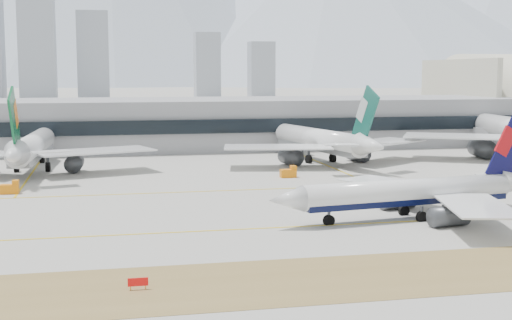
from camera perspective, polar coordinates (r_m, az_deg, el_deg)
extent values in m
plane|color=#A09E96|center=(111.61, -2.46, -5.05)|extent=(3000.00, 3000.00, 0.00)
cube|color=olive|center=(81.20, 1.39, -9.68)|extent=(360.00, 18.00, 0.06)
cube|color=yellow|center=(106.79, -2.00, -5.59)|extent=(360.00, 0.45, 0.04)
cube|color=yellow|center=(140.75, -4.51, -2.52)|extent=(360.00, 0.45, 0.04)
cylinder|color=white|center=(116.50, 12.04, -2.48)|extent=(36.83, 9.15, 4.01)
cube|color=black|center=(116.69, 12.03, -3.02)|extent=(36.02, 8.45, 1.80)
cone|color=white|center=(106.84, 2.40, -3.19)|extent=(6.11, 4.76, 4.01)
cube|color=white|center=(128.37, 11.18, -1.86)|extent=(17.74, 21.62, 0.24)
cube|color=white|center=(132.62, 18.49, -1.20)|extent=(5.67, 6.60, 0.16)
cylinder|color=#3F4247|center=(124.56, 11.23, -3.16)|extent=(6.47, 3.84, 3.00)
cube|color=#3F4247|center=(124.35, 11.24, -2.61)|extent=(2.56, 0.66, 1.40)
cube|color=white|center=(110.31, 17.20, -3.50)|extent=(13.52, 21.34, 0.24)
cylinder|color=#3F4247|center=(112.43, 15.17, -4.37)|extent=(6.47, 3.84, 3.00)
cube|color=#3F4247|center=(112.20, 15.19, -3.77)|extent=(2.56, 0.66, 1.40)
cube|color=#09093D|center=(127.35, 19.69, 0.83)|extent=(9.84, 1.76, 12.55)
cube|color=#B00B13|center=(126.57, 19.36, 1.42)|extent=(4.49, 1.07, 5.38)
cylinder|color=#3F4247|center=(110.37, 5.85, -4.58)|extent=(0.48, 0.48, 2.40)
cylinder|color=black|center=(110.48, 5.85, -4.84)|extent=(1.88, 0.95, 1.80)
cylinder|color=#3F4247|center=(115.47, 13.12, -4.22)|extent=(0.48, 0.48, 2.40)
cylinder|color=black|center=(115.56, 13.11, -4.46)|extent=(1.88, 0.95, 1.80)
cylinder|color=#3F4247|center=(119.76, 11.75, -3.78)|extent=(0.48, 0.48, 2.40)
cylinder|color=black|center=(119.86, 11.74, -4.01)|extent=(1.88, 0.95, 1.80)
cylinder|color=white|center=(176.66, -17.46, 1.09)|extent=(7.71, 41.72, 5.49)
cube|color=slate|center=(176.81, -17.45, 0.60)|extent=(6.84, 40.84, 2.47)
cone|color=white|center=(200.23, -16.47, 1.79)|extent=(5.82, 6.62, 5.49)
cone|color=white|center=(151.70, -18.86, 0.36)|extent=(5.97, 9.50, 5.49)
cube|color=white|center=(169.12, -12.78, 0.71)|extent=(28.83, 19.96, 0.33)
cube|color=white|center=(152.29, -16.11, 0.65)|extent=(8.46, 5.87, 0.22)
cylinder|color=#3F4247|center=(172.58, -14.33, -0.22)|extent=(4.48, 7.13, 4.12)
cube|color=#3F4247|center=(172.39, -14.35, 0.32)|extent=(0.57, 2.90, 1.92)
cube|color=#0B512B|center=(153.95, -18.77, 2.90)|extent=(1.11, 11.48, 14.72)
cube|color=#D7610C|center=(154.99, -18.73, 3.52)|extent=(0.88, 5.20, 6.30)
cylinder|color=#3F4247|center=(192.64, -16.74, 0.27)|extent=(0.66, 0.66, 3.29)
cylinder|color=black|center=(192.71, -16.73, 0.07)|extent=(1.09, 2.52, 2.47)
cylinder|color=#3F4247|center=(176.57, -18.61, -0.39)|extent=(0.66, 0.66, 3.29)
cylinder|color=black|center=(176.66, -18.60, -0.61)|extent=(1.09, 2.52, 2.47)
cylinder|color=#3F4247|center=(175.52, -16.31, -0.35)|extent=(0.66, 0.66, 3.29)
cylinder|color=black|center=(175.60, -16.31, -0.57)|extent=(1.09, 2.52, 2.47)
cylinder|color=white|center=(186.28, 5.05, 1.66)|extent=(13.41, 41.39, 5.44)
cube|color=slate|center=(186.43, 5.05, 1.21)|extent=(12.45, 40.42, 2.45)
cone|color=white|center=(207.34, 1.93, 2.23)|extent=(6.57, 7.23, 5.44)
cone|color=white|center=(164.67, 9.22, 1.13)|extent=(7.13, 10.03, 5.44)
cube|color=white|center=(188.71, 9.85, 1.41)|extent=(28.39, 24.34, 0.33)
cube|color=white|center=(169.94, 10.92, 1.42)|extent=(8.60, 7.21, 0.22)
cylinder|color=#3F4247|center=(188.69, 8.13, 0.53)|extent=(5.35, 7.52, 4.08)
cube|color=#3F4247|center=(188.52, 8.14, 1.02)|extent=(0.96, 2.88, 1.90)
cube|color=white|center=(174.40, 1.75, 1.05)|extent=(27.87, 16.59, 0.33)
cube|color=white|center=(162.41, 6.80, 1.24)|extent=(8.03, 4.86, 0.22)
cylinder|color=#3F4247|center=(179.28, 2.79, 0.25)|extent=(5.35, 7.52, 4.08)
cube|color=#3F4247|center=(179.09, 2.79, 0.77)|extent=(0.96, 2.88, 1.90)
cube|color=#135348|center=(166.55, 8.73, 3.44)|extent=(2.71, 11.25, 14.59)
cube|color=silver|center=(167.42, 8.54, 4.00)|extent=(1.59, 5.15, 6.24)
cylinder|color=#3F4247|center=(200.52, 2.91, 0.82)|extent=(0.65, 0.65, 3.26)
cylinder|color=black|center=(200.60, 2.91, 0.62)|extent=(1.41, 2.59, 2.45)
cylinder|color=#3F4247|center=(184.08, 4.24, 0.25)|extent=(0.65, 0.65, 3.26)
cylinder|color=black|center=(184.17, 4.24, 0.04)|extent=(1.41, 2.59, 2.45)
cylinder|color=#3F4247|center=(187.45, 6.15, 0.35)|extent=(0.65, 0.65, 3.26)
cylinder|color=black|center=(187.53, 6.15, 0.14)|extent=(1.41, 2.59, 2.45)
cone|color=white|center=(238.47, 17.15, 2.88)|extent=(7.46, 8.37, 6.67)
cube|color=white|center=(198.10, 16.45, 1.83)|extent=(35.13, 28.04, 0.40)
cylinder|color=#3F4247|center=(203.83, 17.62, 0.89)|extent=(5.87, 8.89, 5.00)
cube|color=#3F4247|center=(203.64, 17.64, 1.45)|extent=(0.87, 3.53, 2.33)
cylinder|color=#3F4247|center=(229.86, 18.06, 1.37)|extent=(0.80, 0.80, 4.00)
cylinder|color=black|center=(229.94, 18.05, 1.16)|extent=(1.48, 3.11, 3.00)
cylinder|color=#3F4247|center=(209.47, 19.25, 0.80)|extent=(0.80, 0.80, 4.00)
cylinder|color=black|center=(209.56, 19.24, 0.57)|extent=(1.48, 3.11, 3.00)
cube|color=gray|center=(223.91, -7.42, 2.93)|extent=(280.00, 42.00, 15.00)
cube|color=black|center=(202.51, -6.92, 2.63)|extent=(280.00, 1.20, 4.00)
cube|color=beige|center=(274.54, 15.80, 4.85)|extent=(2.00, 57.00, 27.90)
cube|color=red|center=(78.94, -9.42, -9.60)|extent=(2.20, 0.15, 0.90)
cylinder|color=orange|center=(79.10, -10.00, -10.07)|extent=(0.10, 0.10, 0.50)
cylinder|color=orange|center=(79.17, -8.83, -10.04)|extent=(0.10, 0.10, 0.50)
cube|color=orange|center=(145.79, -19.13, -2.21)|extent=(3.50, 2.00, 1.80)
cube|color=orange|center=(145.46, -18.68, -1.74)|extent=(1.20, 1.80, 1.00)
cylinder|color=black|center=(145.25, -19.63, -2.49)|extent=(0.70, 0.30, 0.70)
cylinder|color=black|center=(146.81, -19.55, -2.39)|extent=(0.70, 0.30, 0.70)
cylinder|color=black|center=(144.95, -18.69, -2.47)|extent=(0.70, 0.30, 0.70)
cylinder|color=black|center=(146.51, -18.62, -2.37)|extent=(0.70, 0.30, 0.70)
cube|color=orange|center=(159.18, 2.59, -1.08)|extent=(3.50, 2.00, 1.80)
cube|color=orange|center=(159.32, 3.01, -0.64)|extent=(1.20, 1.80, 1.00)
cylinder|color=black|center=(158.19, 2.24, -1.33)|extent=(0.70, 0.30, 0.70)
cylinder|color=black|center=(159.73, 2.10, -1.25)|extent=(0.70, 0.30, 0.70)
cylinder|color=black|center=(158.80, 3.08, -1.30)|extent=(0.70, 0.30, 0.70)
cylinder|color=black|center=(160.33, 2.93, -1.22)|extent=(0.70, 0.30, 0.70)
cube|color=#969EAB|center=(560.45, -17.14, 9.98)|extent=(26.00, 23.40, 110.00)
cube|color=#969EAB|center=(572.76, -12.91, 8.04)|extent=(24.00, 21.60, 70.00)
cube|color=#969EAB|center=(583.57, -3.93, 7.45)|extent=(20.00, 18.00, 55.00)
cube|color=#969EAB|center=(591.65, 0.42, 7.12)|extent=(20.00, 18.00, 48.00)
cone|color=#9EA8B7|center=(1583.98, 6.42, 11.87)|extent=(1120.00, 1120.00, 350.00)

